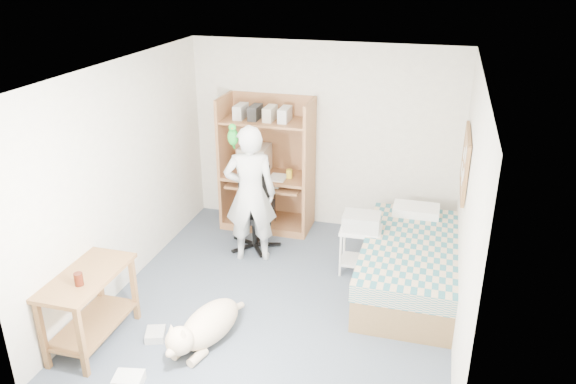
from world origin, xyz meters
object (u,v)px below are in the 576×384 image
Objects in this scene: computer_hutch at (268,169)px; printer_cart at (360,243)px; bed at (409,264)px; office_chair at (254,219)px; side_desk at (89,298)px; dog at (206,326)px; person at (250,194)px.

computer_hutch is 1.75m from printer_cart.
bed is 0.62m from printer_cart.
side_desk is at bearing -126.03° from office_chair.
office_chair is 0.90× the size of dog.
dog is at bearing 78.56° from person.
printer_cart is (1.41, -0.29, 0.01)m from office_chair.
office_chair is at bearing 166.39° from bed.
computer_hutch is 2.74m from dog.
side_desk is (-0.85, -2.94, -0.33)m from computer_hutch.
printer_cart is (-0.58, 0.19, 0.09)m from bed.
side_desk is at bearing -147.50° from bed.
bed is 2.01m from person.
dog is at bearing -139.45° from bed.
bed is at bearing -29.29° from computer_hutch.
side_desk is 1.12m from dog.
dog is 2.02× the size of printer_cart.
person is (0.08, -0.94, 0.03)m from computer_hutch.
office_chair is (0.01, -0.64, -0.45)m from computer_hutch.
person reaches higher than office_chair.
bed is 3.39m from side_desk.
printer_cart is at bearing 41.51° from side_desk.
computer_hutch is at bearing 75.56° from office_chair.
printer_cart reaches higher than dog.
person is (0.93, 1.99, 0.36)m from side_desk.
printer_cart is (2.27, 2.01, -0.12)m from side_desk.
bed is at bearing -20.36° from printer_cart.
office_chair is 1.44m from printer_cart.
person is 1.85m from dog.
computer_hutch is 2.35m from bed.
bed is 2.02× the size of side_desk.
office_chair is at bearing -88.96° from computer_hutch.
computer_hutch reaches higher than side_desk.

